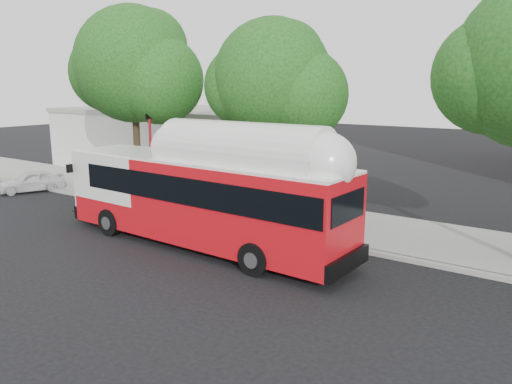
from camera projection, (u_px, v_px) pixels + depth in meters
The scene contains 10 objects.
ground at pixel (200, 260), 16.92m from camera, with size 120.00×120.00×0.00m, color black.
sidewalk at pixel (297, 217), 22.12m from camera, with size 60.00×5.00×0.15m, color gray.
curb_strip at pixel (264, 231), 20.04m from camera, with size 60.00×0.30×0.15m, color gray.
red_curb_segment at pixel (207, 220), 21.71m from camera, with size 10.00×0.32×0.16m, color maroon.
street_tree_left at pixel (141, 69), 24.76m from camera, with size 6.67×5.80×9.74m.
street_tree_mid at pixel (281, 83), 20.88m from camera, with size 5.75×5.00×8.62m.
low_commercial_bldg at pixel (180, 138), 35.52m from camera, with size 16.20×10.20×4.25m.
transit_bus at pixel (202, 200), 18.01m from camera, with size 12.69×3.03×3.73m.
parked_car at pixel (31, 181), 27.78m from camera, with size 3.47×1.40×1.18m, color silver.
signal_pole at pixel (151, 160), 23.89m from camera, with size 0.13×0.43×4.51m.
Camera 1 is at (10.72, -12.11, 5.80)m, focal length 35.00 mm.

